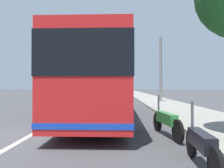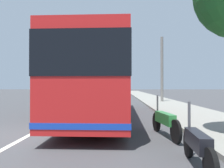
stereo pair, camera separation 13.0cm
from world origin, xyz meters
name	(u,v)px [view 1 (the left image)]	position (x,y,z in m)	size (l,w,h in m)	color
ground_plane	(30,136)	(0.00, 0.00, 0.00)	(220.00, 220.00, 0.00)	#424244
sidewalk_curb	(171,106)	(10.00, -6.92, 0.07)	(110.00, 3.60, 0.14)	gray
lane_divider_line	(81,107)	(10.00, 0.00, 0.00)	(110.00, 0.16, 0.01)	silver
coach_bus	(102,79)	(4.36, -2.05, 1.96)	(12.02, 2.74, 3.38)	red
motorcycle_angled	(201,145)	(-2.72, -4.44, 0.46)	(2.10, 0.31, 1.26)	black
motorcycle_nearest_curb	(166,121)	(0.01, -4.37, 0.49)	(2.32, 0.45, 1.28)	black
car_behind_bus	(72,95)	(15.27, 1.84, 0.70)	(4.38, 1.88, 1.47)	gray
car_ahead_same_lane	(113,90)	(42.55, -1.84, 0.72)	(4.53, 2.01, 1.52)	red
utility_pole	(161,70)	(14.47, -7.05, 3.21)	(0.27, 0.27, 6.42)	slate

